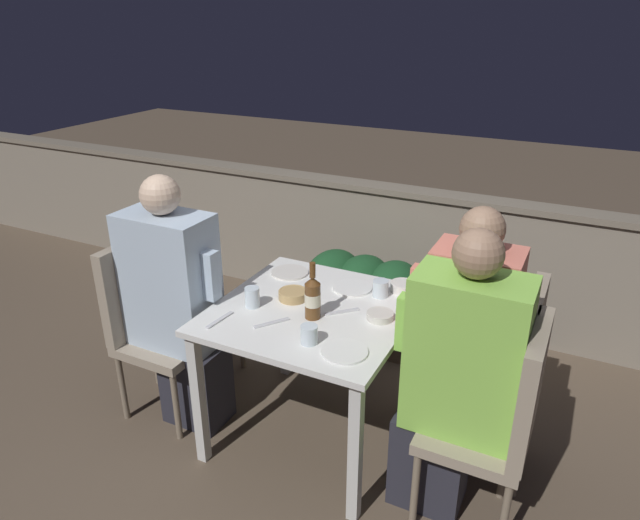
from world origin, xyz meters
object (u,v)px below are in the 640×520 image
(chair_left_near, at_px, (149,315))
(person_coral_top, at_px, (462,340))
(chair_left_far, at_px, (180,288))
(person_green_blouse, at_px, (455,380))
(beer_bottle, at_px, (313,297))
(person_blue_shirt, at_px, (177,305))
(chair_right_far, at_px, (505,367))
(chair_right_near, at_px, (504,413))

(chair_left_near, distance_m, person_coral_top, 1.59)
(chair_left_far, relative_size, person_green_blouse, 0.73)
(chair_left_near, height_order, beer_bottle, beer_bottle)
(person_green_blouse, bearing_deg, person_blue_shirt, -179.57)
(person_coral_top, bearing_deg, person_blue_shirt, -165.94)
(person_green_blouse, bearing_deg, chair_left_far, 169.39)
(chair_left_near, xyz_separation_m, person_green_blouse, (1.60, 0.01, 0.09))
(person_blue_shirt, height_order, chair_right_far, person_blue_shirt)
(chair_right_far, distance_m, beer_bottle, 0.92)
(chair_left_near, relative_size, chair_right_far, 1.00)
(person_blue_shirt, distance_m, chair_left_far, 0.43)
(chair_left_near, xyz_separation_m, chair_right_far, (1.75, 0.34, 0.00))
(chair_right_near, bearing_deg, person_green_blouse, -180.00)
(chair_right_near, bearing_deg, person_blue_shirt, -179.62)
(chair_left_near, height_order, chair_right_far, same)
(chair_left_near, height_order, chair_left_far, same)
(chair_left_near, bearing_deg, person_green_blouse, 0.38)
(person_coral_top, bearing_deg, chair_left_near, -167.71)
(chair_right_far, height_order, beer_bottle, beer_bottle)
(person_blue_shirt, bearing_deg, chair_left_near, -180.00)
(chair_right_near, height_order, person_green_blouse, person_green_blouse)
(beer_bottle, bearing_deg, chair_right_far, 17.01)
(chair_left_far, distance_m, beer_bottle, 1.05)
(chair_right_near, bearing_deg, chair_left_near, -179.67)
(person_green_blouse, xyz_separation_m, beer_bottle, (-0.68, 0.07, 0.19))
(person_blue_shirt, relative_size, person_green_blouse, 1.02)
(chair_left_near, height_order, person_coral_top, person_coral_top)
(chair_right_far, bearing_deg, beer_bottle, -162.99)
(beer_bottle, bearing_deg, person_green_blouse, -6.08)
(chair_left_far, bearing_deg, person_blue_shirt, -50.89)
(chair_left_near, distance_m, beer_bottle, 0.97)
(person_blue_shirt, distance_m, person_coral_top, 1.39)
(chair_left_near, bearing_deg, chair_right_near, 0.33)
(chair_right_far, height_order, person_coral_top, person_coral_top)
(chair_left_far, bearing_deg, chair_left_near, -79.33)
(person_green_blouse, height_order, person_coral_top, person_green_blouse)
(chair_left_far, distance_m, person_green_blouse, 1.70)
(person_blue_shirt, height_order, person_green_blouse, person_blue_shirt)
(beer_bottle, bearing_deg, person_blue_shirt, -173.40)
(chair_right_near, distance_m, beer_bottle, 0.93)
(chair_left_far, xyz_separation_m, person_green_blouse, (1.66, -0.31, 0.09))
(chair_right_near, height_order, beer_bottle, beer_bottle)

